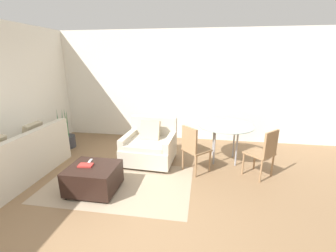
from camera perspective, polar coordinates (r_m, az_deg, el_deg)
The scene contains 13 objects.
ground_plane at distance 3.38m, azimuth -10.97°, elevation -21.10°, with size 20.00×20.00×0.00m, color brown.
wall_back at distance 5.87m, azimuth -0.92°, elevation 10.06°, with size 12.00×0.06×2.75m.
wall_left at distance 5.52m, azimuth -34.20°, elevation 6.76°, with size 0.06×12.00×2.75m.
area_rug at distance 4.08m, azimuth -12.20°, elevation -13.97°, with size 2.45×1.57×0.01m.
couch at distance 4.78m, azimuth -34.32°, elevation -7.91°, with size 0.88×2.08×0.91m.
armchair at distance 4.63m, azimuth -4.69°, elevation -5.13°, with size 1.04×0.97×0.87m.
ottoman at distance 3.87m, azimuth -18.38°, elevation -12.33°, with size 0.76×0.67×0.43m.
book_stack at distance 3.82m, azimuth -20.20°, elevation -9.34°, with size 0.23×0.16×0.03m.
tv_remote_primary at distance 3.97m, azimuth -19.19°, elevation -8.40°, with size 0.07×0.16×0.01m.
potted_plant at distance 5.93m, azimuth -24.49°, elevation -3.14°, with size 0.42×0.42×0.98m.
dining_table at distance 4.70m, azimuth 14.42°, elevation -0.81°, with size 1.11×1.11×0.77m.
dining_chair_near_left at distance 4.15m, azimuth 6.44°, elevation -5.18°, with size 0.59×0.59×0.90m.
dining_chair_near_right at distance 4.29m, azimuth 23.23°, elevation -5.75°, with size 0.59×0.59×0.90m.
Camera 1 is at (1.00, -2.49, 2.06)m, focal length 24.00 mm.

